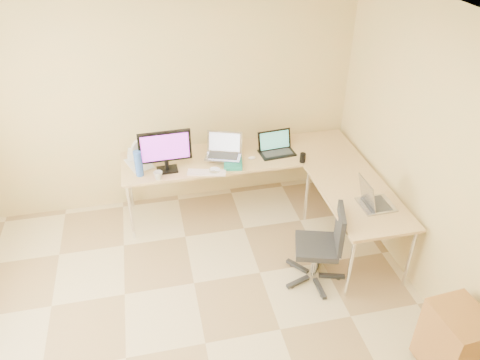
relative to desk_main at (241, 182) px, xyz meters
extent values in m
plane|color=#CEBA89|center=(-0.72, -1.85, -0.36)|extent=(4.50, 4.50, 0.00)
plane|color=white|center=(-0.72, -1.85, 2.24)|extent=(4.50, 4.50, 0.00)
plane|color=tan|center=(-0.72, 0.40, 0.93)|extent=(4.50, 0.00, 4.50)
plane|color=tan|center=(1.38, -1.85, 0.93)|extent=(0.00, 4.50, 4.50)
cube|color=tan|center=(0.00, 0.00, 0.00)|extent=(2.65, 0.70, 0.73)
cube|color=tan|center=(0.98, -1.00, 0.00)|extent=(0.70, 1.30, 0.73)
cube|color=black|center=(-0.84, -0.15, 0.60)|extent=(0.55, 0.19, 0.47)
cube|color=#15705B|center=(-0.13, -0.18, 0.39)|extent=(0.24, 0.30, 0.04)
cube|color=#B0B1C9|center=(-0.21, -0.07, 0.53)|extent=(0.46, 0.41, 0.25)
cube|color=black|center=(0.41, -0.06, 0.49)|extent=(0.41, 0.32, 0.25)
cube|color=silver|center=(-0.44, -0.30, 0.37)|extent=(0.42, 0.22, 0.02)
ellipsoid|color=white|center=(0.10, -0.12, 0.38)|extent=(0.09, 0.07, 0.03)
imported|color=silver|center=(-0.94, -0.30, 0.41)|extent=(0.12, 0.12, 0.09)
cylinder|color=silver|center=(-0.35, -0.30, 0.38)|extent=(0.15, 0.15, 0.03)
cylinder|color=#2E57A9|center=(-1.13, -0.18, 0.51)|extent=(0.11, 0.11, 0.29)
cube|color=silver|center=(-1.13, 0.05, 0.37)|extent=(0.33, 0.39, 0.01)
cube|color=white|center=(-1.13, 0.20, 0.41)|extent=(0.24, 0.18, 0.08)
cylinder|color=silver|center=(-1.08, 0.06, 0.51)|extent=(0.29, 0.29, 0.29)
cylinder|color=black|center=(0.63, -0.30, 0.42)|extent=(0.07, 0.07, 0.11)
cube|color=#9D9EA9|center=(1.06, -1.21, 0.49)|extent=(0.37, 0.30, 0.25)
cube|color=black|center=(0.45, -1.31, 0.14)|extent=(0.64, 0.64, 0.85)
cube|color=olive|center=(1.13, -2.52, -0.01)|extent=(0.39, 0.47, 0.62)
camera|label=1|loc=(-0.99, -4.40, 3.02)|focal=34.71mm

